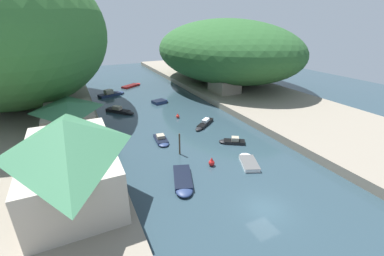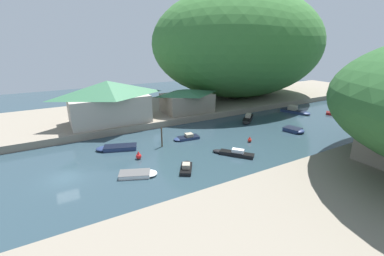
{
  "view_description": "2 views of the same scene",
  "coord_description": "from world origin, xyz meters",
  "px_view_note": "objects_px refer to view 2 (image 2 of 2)",
  "views": [
    {
      "loc": [
        -14.97,
        -14.89,
        16.97
      ],
      "look_at": [
        0.59,
        17.94,
        1.6
      ],
      "focal_mm": 24.0,
      "sensor_mm": 36.0,
      "label": 1
    },
    {
      "loc": [
        30.85,
        -0.05,
        15.34
      ],
      "look_at": [
        -2.77,
        18.83,
        2.34
      ],
      "focal_mm": 24.0,
      "sensor_mm": 36.0,
      "label": 2
    }
  ],
  "objects_px": {
    "boat_moored_right": "(343,115)",
    "boat_navy_launch": "(115,148)",
    "boat_near_quay": "(296,111)",
    "boat_far_right_bank": "(295,130)",
    "boat_red_skiff": "(248,119)",
    "boat_white_cruiser": "(186,167)",
    "channel_buoy_far": "(250,140)",
    "person_on_quay": "(151,115)",
    "waterfront_building": "(109,101)",
    "channel_buoy_near": "(139,156)",
    "boat_yellow_tender": "(186,138)",
    "boat_open_rowboat": "(233,153)",
    "boathouse_shed": "(187,100)",
    "boat_far_upstream": "(139,174)"
  },
  "relations": [
    {
      "from": "boat_moored_right",
      "to": "boat_navy_launch",
      "type": "bearing_deg",
      "value": -40.19
    },
    {
      "from": "boat_near_quay",
      "to": "boat_far_right_bank",
      "type": "height_order",
      "value": "boat_near_quay"
    },
    {
      "from": "boat_red_skiff",
      "to": "boat_white_cruiser",
      "type": "bearing_deg",
      "value": 80.57
    },
    {
      "from": "boat_near_quay",
      "to": "channel_buoy_far",
      "type": "bearing_deg",
      "value": 3.08
    },
    {
      "from": "boat_red_skiff",
      "to": "person_on_quay",
      "type": "relative_size",
      "value": 3.41
    },
    {
      "from": "waterfront_building",
      "to": "boat_moored_right",
      "type": "height_order",
      "value": "waterfront_building"
    },
    {
      "from": "boat_near_quay",
      "to": "channel_buoy_near",
      "type": "relative_size",
      "value": 5.83
    },
    {
      "from": "boat_white_cruiser",
      "to": "boat_navy_launch",
      "type": "height_order",
      "value": "boat_white_cruiser"
    },
    {
      "from": "person_on_quay",
      "to": "boat_red_skiff",
      "type": "bearing_deg",
      "value": -29.97
    },
    {
      "from": "boat_yellow_tender",
      "to": "boat_open_rowboat",
      "type": "bearing_deg",
      "value": -156.15
    },
    {
      "from": "boat_navy_launch",
      "to": "boat_far_right_bank",
      "type": "bearing_deg",
      "value": -85.12
    },
    {
      "from": "boathouse_shed",
      "to": "boat_open_rowboat",
      "type": "relative_size",
      "value": 2.0
    },
    {
      "from": "boathouse_shed",
      "to": "person_on_quay",
      "type": "xyz_separation_m",
      "value": [
        2.24,
        -9.04,
        -1.46
      ]
    },
    {
      "from": "boat_far_upstream",
      "to": "channel_buoy_near",
      "type": "height_order",
      "value": "channel_buoy_near"
    },
    {
      "from": "waterfront_building",
      "to": "boat_navy_launch",
      "type": "distance_m",
      "value": 11.89
    },
    {
      "from": "boat_moored_right",
      "to": "boat_far_upstream",
      "type": "height_order",
      "value": "boat_moored_right"
    },
    {
      "from": "boat_white_cruiser",
      "to": "channel_buoy_far",
      "type": "height_order",
      "value": "boat_white_cruiser"
    },
    {
      "from": "boat_far_right_bank",
      "to": "boat_open_rowboat",
      "type": "height_order",
      "value": "boat_open_rowboat"
    },
    {
      "from": "boat_yellow_tender",
      "to": "boat_moored_right",
      "type": "bearing_deg",
      "value": -90.78
    },
    {
      "from": "boat_open_rowboat",
      "to": "boathouse_shed",
      "type": "bearing_deg",
      "value": 41.08
    },
    {
      "from": "boat_near_quay",
      "to": "boat_yellow_tender",
      "type": "distance_m",
      "value": 29.59
    },
    {
      "from": "boat_far_right_bank",
      "to": "boat_yellow_tender",
      "type": "bearing_deg",
      "value": -32.34
    },
    {
      "from": "boat_far_upstream",
      "to": "boat_red_skiff",
      "type": "xyz_separation_m",
      "value": [
        -11.02,
        26.45,
        0.17
      ]
    },
    {
      "from": "boat_red_skiff",
      "to": "boathouse_shed",
      "type": "bearing_deg",
      "value": 5.54
    },
    {
      "from": "boat_moored_right",
      "to": "waterfront_building",
      "type": "bearing_deg",
      "value": -53.03
    },
    {
      "from": "person_on_quay",
      "to": "boat_moored_right",
      "type": "bearing_deg",
      "value": -29.37
    },
    {
      "from": "channel_buoy_near",
      "to": "boat_red_skiff",
      "type": "bearing_deg",
      "value": 104.43
    },
    {
      "from": "boat_near_quay",
      "to": "boat_red_skiff",
      "type": "relative_size",
      "value": 1.17
    },
    {
      "from": "boat_navy_launch",
      "to": "channel_buoy_near",
      "type": "bearing_deg",
      "value": -137.76
    },
    {
      "from": "boat_open_rowboat",
      "to": "person_on_quay",
      "type": "bearing_deg",
      "value": 67.37
    },
    {
      "from": "person_on_quay",
      "to": "waterfront_building",
      "type": "bearing_deg",
      "value": 151.67
    },
    {
      "from": "boat_moored_right",
      "to": "channel_buoy_far",
      "type": "relative_size",
      "value": 6.57
    },
    {
      "from": "boat_moored_right",
      "to": "boat_open_rowboat",
      "type": "relative_size",
      "value": 1.16
    },
    {
      "from": "boat_navy_launch",
      "to": "boat_moored_right",
      "type": "relative_size",
      "value": 0.99
    },
    {
      "from": "boat_near_quay",
      "to": "waterfront_building",
      "type": "bearing_deg",
      "value": -32.83
    },
    {
      "from": "waterfront_building",
      "to": "boat_near_quay",
      "type": "distance_m",
      "value": 40.34
    },
    {
      "from": "boat_far_right_bank",
      "to": "boat_far_upstream",
      "type": "xyz_separation_m",
      "value": [
        1.71,
        -29.35,
        -0.09
      ]
    },
    {
      "from": "boat_yellow_tender",
      "to": "boat_red_skiff",
      "type": "bearing_deg",
      "value": -73.5
    },
    {
      "from": "boathouse_shed",
      "to": "boat_yellow_tender",
      "type": "height_order",
      "value": "boathouse_shed"
    },
    {
      "from": "boat_white_cruiser",
      "to": "boat_far_upstream",
      "type": "bearing_deg",
      "value": -160.81
    },
    {
      "from": "boat_white_cruiser",
      "to": "boat_open_rowboat",
      "type": "distance_m",
      "value": 7.81
    },
    {
      "from": "boat_red_skiff",
      "to": "channel_buoy_far",
      "type": "distance_m",
      "value": 11.77
    },
    {
      "from": "boat_open_rowboat",
      "to": "boat_moored_right",
      "type": "bearing_deg",
      "value": -30.9
    },
    {
      "from": "waterfront_building",
      "to": "boat_red_skiff",
      "type": "height_order",
      "value": "waterfront_building"
    },
    {
      "from": "boat_far_upstream",
      "to": "boat_open_rowboat",
      "type": "distance_m",
      "value": 13.54
    },
    {
      "from": "boathouse_shed",
      "to": "waterfront_building",
      "type": "bearing_deg",
      "value": -90.4
    },
    {
      "from": "waterfront_building",
      "to": "channel_buoy_far",
      "type": "distance_m",
      "value": 25.85
    },
    {
      "from": "boat_moored_right",
      "to": "person_on_quay",
      "type": "xyz_separation_m",
      "value": [
        -13.89,
        -39.01,
        1.93
      ]
    },
    {
      "from": "channel_buoy_far",
      "to": "boat_far_right_bank",
      "type": "bearing_deg",
      "value": 88.81
    },
    {
      "from": "boat_white_cruiser",
      "to": "channel_buoy_near",
      "type": "bearing_deg",
      "value": 158.25
    }
  ]
}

